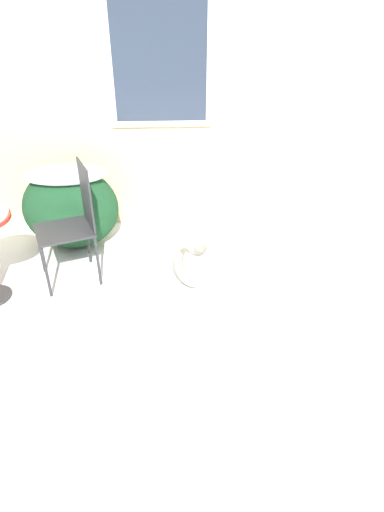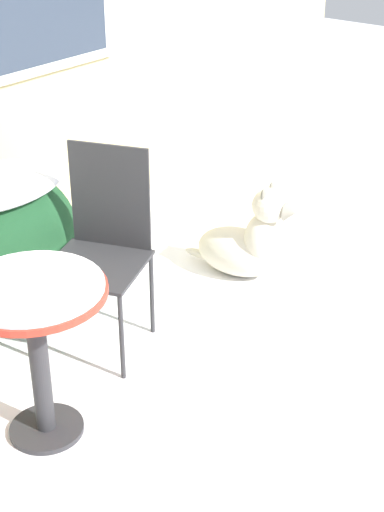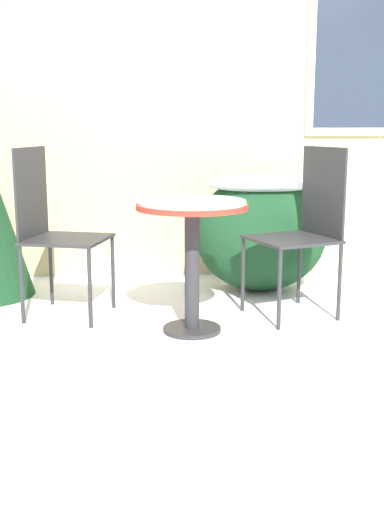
{
  "view_description": "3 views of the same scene",
  "coord_description": "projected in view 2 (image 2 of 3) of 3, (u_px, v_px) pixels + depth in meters",
  "views": [
    {
      "loc": [
        0.62,
        -2.17,
        2.02
      ],
      "look_at": [
        0.81,
        0.88,
        0.25
      ],
      "focal_mm": 28.0,
      "sensor_mm": 36.0,
      "label": 1
    },
    {
      "loc": [
        -2.69,
        -1.52,
        2.38
      ],
      "look_at": [
        0.0,
        0.6,
        0.55
      ],
      "focal_mm": 55.0,
      "sensor_mm": 36.0,
      "label": 2
    },
    {
      "loc": [
        -1.17,
        -2.86,
        1.18
      ],
      "look_at": [
        -0.93,
        0.71,
        0.45
      ],
      "focal_mm": 45.0,
      "sensor_mm": 36.0,
      "label": 3
    }
  ],
  "objects": [
    {
      "name": "patio_table",
      "position": [
        35.0,
        320.0,
        3.28
      ],
      "size": [
        0.63,
        0.63,
        0.77
      ],
      "color": "#2D2D30",
      "rests_on": "ground_plane"
    },
    {
      "name": "patio_chair_near_table",
      "position": [
        102.0,
        242.0,
        3.97
      ],
      "size": [
        0.6,
        0.6,
        1.05
      ],
      "rotation": [
        0.0,
        0.0,
        -1.2
      ],
      "color": "#2D2D30",
      "rests_on": "ground_plane"
    },
    {
      "name": "shrub_left",
      "position": [
        1.0,
        241.0,
        4.24
      ],
      "size": [
        0.95,
        0.68,
        0.84
      ],
      "color": "#194223",
      "rests_on": "ground_plane"
    },
    {
      "name": "ground_plane",
      "position": [
        288.0,
        391.0,
        3.82
      ],
      "size": [
        16.0,
        16.0,
        0.0
      ],
      "primitive_type": "plane",
      "color": "white"
    },
    {
      "name": "dog",
      "position": [
        247.0,
        243.0,
        4.73
      ],
      "size": [
        0.39,
        0.73,
        0.62
      ],
      "rotation": [
        0.0,
        0.0,
        0.16
      ],
      "color": "beige",
      "rests_on": "ground_plane"
    }
  ]
}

